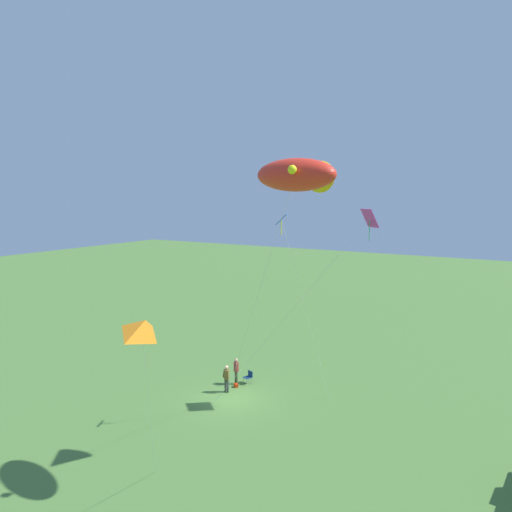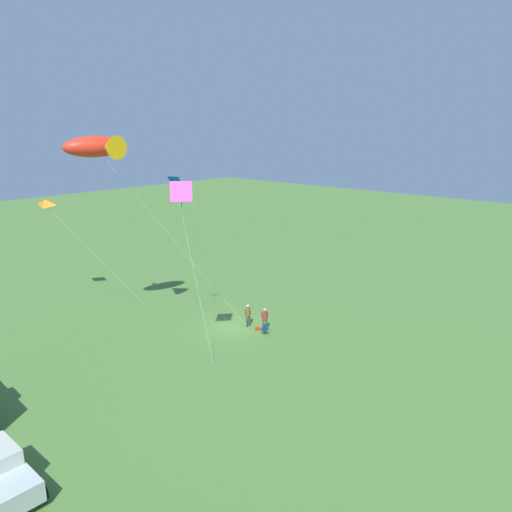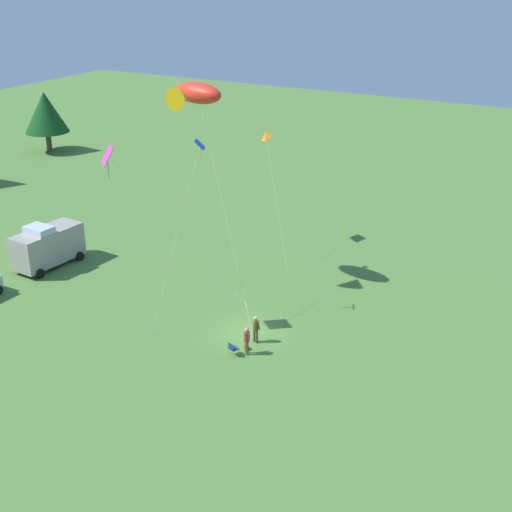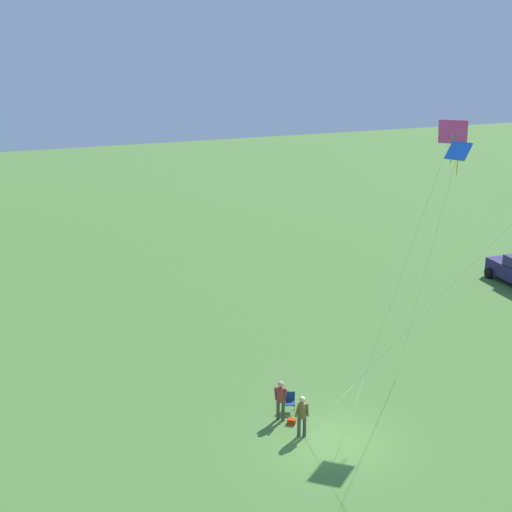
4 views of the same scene
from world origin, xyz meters
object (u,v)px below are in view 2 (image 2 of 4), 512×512
Objects in this scene: kite_diamond_blue at (176,188)px; person_spectator at (265,318)px; person_kite_flyer at (248,314)px; backpack_on_grass at (258,329)px; kite_large_fish at (98,147)px; kite_delta_orange at (45,203)px; kite_diamond_rainbow at (182,196)px; folding_chair at (265,329)px.

person_spectator is at bearing -121.70° from kite_diamond_blue.
person_kite_flyer is 1.36m from backpack_on_grass.
backpack_on_grass is 0.02× the size of kite_large_fish.
kite_delta_orange is at bearing 42.00° from person_kite_flyer.
kite_diamond_rainbow is at bearing 122.87° from person_kite_flyer.
kite_diamond_blue is (4.25, -3.06, -0.18)m from kite_diamond_rainbow.
folding_chair is at bearing -157.28° from kite_delta_orange.
kite_large_fish is (5.84, 7.86, 12.26)m from person_kite_flyer.
kite_diamond_rainbow is 1.28× the size of kite_delta_orange.
person_spectator is 1.06m from backpack_on_grass.
person_kite_flyer is 15.69m from kite_large_fish.
kite_large_fish is at bearing 35.40° from kite_diamond_blue.
person_spectator is at bearing -82.63° from kite_diamond_rainbow.
kite_diamond_blue is 13.57m from kite_delta_orange.
person_kite_flyer is 18.36m from kite_delta_orange.
person_spectator is at bearing -148.71° from backpack_on_grass.
person_spectator is at bearing -132.09° from kite_large_fish.
kite_diamond_rainbow is at bearing 178.36° from kite_delta_orange.
kite_large_fish is 10.16m from kite_delta_orange.
person_spectator reaches higher than folding_chair.
kite_delta_orange is (13.17, 2.56, -1.98)m from kite_diamond_blue.
backpack_on_grass is 16.78m from kite_large_fish.
kite_large_fish is at bearing 66.39° from folding_chair.
person_kite_flyer is 10.98m from kite_diamond_blue.
kite_diamond_rainbow reaches higher than person_spectator.
kite_diamond_blue is at bearing 98.67° from person_spectator.
kite_delta_orange reaches higher than backpack_on_grass.
kite_delta_orange is at bearing 10.99° from kite_diamond_blue.
kite_large_fish reaches higher than folding_chair.
person_spectator is 0.15× the size of kite_diamond_blue.
backpack_on_grass is at bearing -167.34° from person_kite_flyer.
person_kite_flyer is 12.92m from kite_diamond_rainbow.
backpack_on_grass is at bearing 2.81° from folding_chair.
person_spectator is 5.44× the size of backpack_on_grass.
kite_diamond_blue is at bearing 60.80° from backpack_on_grass.
person_kite_flyer reaches higher than folding_chair.
person_kite_flyer is at bearing -153.31° from kite_delta_orange.
kite_large_fish is at bearing 68.67° from person_kite_flyer.
folding_chair is at bearing -176.30° from person_kite_flyer.
kite_large_fish is 8.72m from kite_diamond_rainbow.
person_kite_flyer is 1.48m from person_spectator.
kite_delta_orange is at bearing 65.64° from person_spectator.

